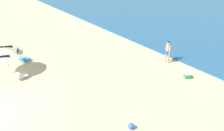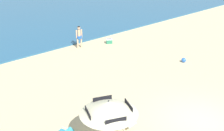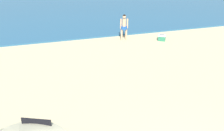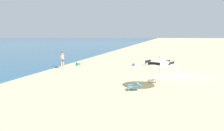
# 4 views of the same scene
# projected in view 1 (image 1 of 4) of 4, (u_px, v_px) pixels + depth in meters

# --- Properties ---
(ground_plane) EXTENTS (800.00, 800.00, 0.00)m
(ground_plane) POSITION_uv_depth(u_px,v_px,m) (2.00, 113.00, 12.49)
(ground_plane) COLOR #CCB78C
(beach_umbrella_striped_main) EXTENTS (3.12, 3.13, 2.12)m
(beach_umbrella_striped_main) POSITION_uv_depth(u_px,v_px,m) (5.00, 51.00, 15.58)
(beach_umbrella_striped_main) COLOR silver
(beach_umbrella_striped_main) RESTS_ON ground
(lounge_chair_under_umbrella) EXTENTS (0.65, 0.95, 0.52)m
(lounge_chair_under_umbrella) POSITION_uv_depth(u_px,v_px,m) (21.00, 75.00, 15.59)
(lounge_chair_under_umbrella) COLOR white
(lounge_chair_under_umbrella) RESTS_ON ground
(lounge_chair_beside_umbrella) EXTENTS (0.78, 1.01, 0.52)m
(lounge_chair_beside_umbrella) POSITION_uv_depth(u_px,v_px,m) (24.00, 59.00, 17.92)
(lounge_chair_beside_umbrella) COLOR teal
(lounge_chair_beside_umbrella) RESTS_ON ground
(person_standing_near_shore) EXTENTS (0.52, 0.44, 1.79)m
(person_standing_near_shore) POSITION_uv_depth(u_px,v_px,m) (168.00, 50.00, 17.50)
(person_standing_near_shore) COLOR #D8A87F
(person_standing_near_shore) RESTS_ON ground
(cooler_box) EXTENTS (0.61, 0.56, 0.43)m
(cooler_box) POSITION_uv_depth(u_px,v_px,m) (187.00, 75.00, 15.75)
(cooler_box) COLOR #2D7F5B
(cooler_box) RESTS_ON ground
(beach_ball) EXTENTS (0.32, 0.32, 0.32)m
(beach_ball) POSITION_uv_depth(u_px,v_px,m) (131.00, 126.00, 11.32)
(beach_ball) COLOR blue
(beach_ball) RESTS_ON ground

